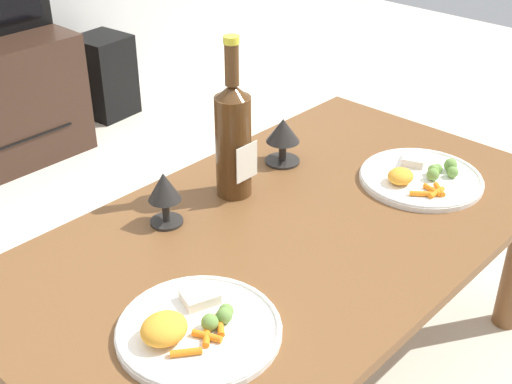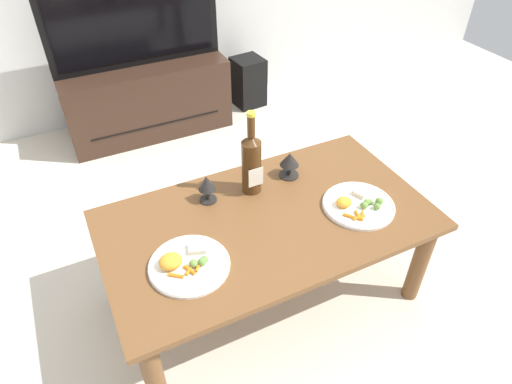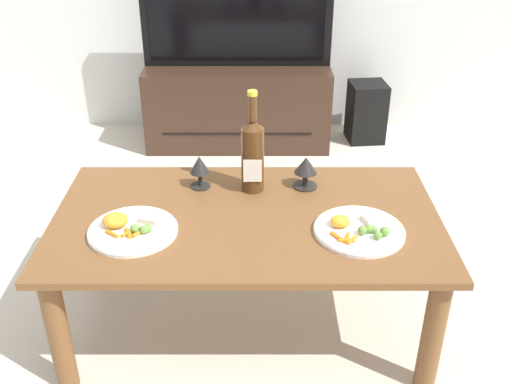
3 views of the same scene
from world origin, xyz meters
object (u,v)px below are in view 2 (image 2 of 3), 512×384
at_px(dining_table, 267,232).
at_px(dinner_plate_left, 187,264).
at_px(floor_speaker, 248,82).
at_px(wine_bottle, 251,162).
at_px(dinner_plate_right, 358,204).
at_px(goblet_left, 207,185).
at_px(tv_screen, 133,21).
at_px(tv_stand, 146,98).
at_px(goblet_right, 290,161).

xyz_separation_m(dining_table, dinner_plate_left, (-0.37, -0.10, 0.09)).
bearing_deg(floor_speaker, dining_table, -118.38).
height_order(dining_table, wine_bottle, wine_bottle).
distance_m(dining_table, dinner_plate_left, 0.39).
xyz_separation_m(floor_speaker, dinner_plate_right, (-0.34, -1.77, 0.30)).
relative_size(wine_bottle, dinner_plate_left, 1.30).
relative_size(goblet_left, dinner_plate_right, 0.42).
relative_size(dining_table, goblet_left, 10.59).
bearing_deg(tv_screen, dinner_plate_right, -75.91).
bearing_deg(dinner_plate_right, dining_table, 164.38).
bearing_deg(dining_table, tv_screen, 92.61).
distance_m(tv_stand, dinner_plate_right, 1.82).
height_order(tv_stand, tv_screen, tv_screen).
height_order(wine_bottle, goblet_right, wine_bottle).
distance_m(goblet_right, dinner_plate_left, 0.66).
distance_m(floor_speaker, goblet_left, 1.75).
xyz_separation_m(tv_screen, dinner_plate_right, (0.44, -1.74, -0.28)).
xyz_separation_m(dining_table, floor_speaker, (0.70, 1.67, -0.21)).
bearing_deg(goblet_left, floor_speaker, 59.18).
distance_m(tv_screen, wine_bottle, 1.46).
bearing_deg(goblet_right, dinner_plate_left, -152.28).
relative_size(tv_stand, dinner_plate_left, 3.71).
height_order(tv_screen, goblet_left, tv_screen).
bearing_deg(floor_speaker, tv_screen, 176.52).
relative_size(tv_screen, dinner_plate_left, 3.70).
bearing_deg(dinner_plate_right, wine_bottle, 139.72).
height_order(dining_table, floor_speaker, dining_table).
bearing_deg(wine_bottle, dinner_plate_right, -40.28).
height_order(tv_stand, goblet_right, goblet_right).
height_order(tv_screen, dinner_plate_left, tv_screen).
distance_m(goblet_left, dinner_plate_right, 0.62).
xyz_separation_m(goblet_left, goblet_right, (0.38, 0.00, -0.00)).
bearing_deg(goblet_left, dinner_plate_left, -122.89).
xyz_separation_m(wine_bottle, goblet_right, (0.19, 0.02, -0.07)).
bearing_deg(floor_speaker, tv_stand, 176.35).
distance_m(tv_stand, wine_bottle, 1.51).
xyz_separation_m(dining_table, goblet_left, (-0.17, 0.21, 0.16)).
relative_size(dining_table, wine_bottle, 3.48).
relative_size(floor_speaker, wine_bottle, 0.96).
relative_size(dinner_plate_left, dinner_plate_right, 0.98).
relative_size(dining_table, tv_screen, 1.22).
xyz_separation_m(tv_screen, floor_speaker, (0.78, 0.03, -0.57)).
xyz_separation_m(tv_stand, goblet_left, (-0.10, -1.44, 0.31)).
bearing_deg(tv_screen, dining_table, -87.39).
height_order(dining_table, tv_stand, tv_stand).
xyz_separation_m(tv_stand, dinner_plate_right, (0.44, -1.75, 0.24)).
distance_m(dining_table, goblet_right, 0.33).
bearing_deg(floor_speaker, goblet_left, -126.40).
bearing_deg(tv_stand, dinner_plate_right, -75.93).
distance_m(dining_table, tv_screen, 1.68).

